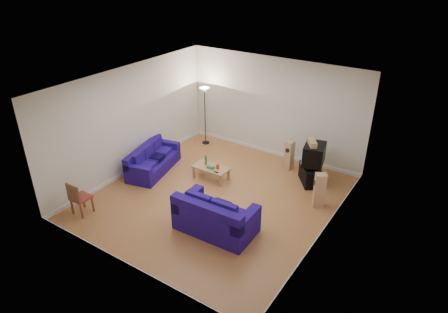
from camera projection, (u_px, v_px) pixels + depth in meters
The scene contains 16 objects.
room at pixel (215, 147), 10.15m from camera, with size 6.01×6.51×3.21m.
sofa_three_seat at pixel (152, 162), 12.11m from camera, with size 1.31×2.14×0.77m.
sofa_loveseat at pixel (215, 219), 9.41m from camera, with size 1.90×1.10×0.94m.
coffee_table at pixel (211, 169), 11.64m from camera, with size 1.06×0.54×0.38m.
bottle at pixel (206, 160), 11.69m from camera, with size 0.07×0.07×0.28m, color #197233.
tissue_box at pixel (211, 167), 11.52m from camera, with size 0.21×0.11×0.08m, color green.
red_canister at pixel (218, 167), 11.50m from camera, with size 0.10×0.10×0.14m, color red.
remote at pixel (216, 172), 11.33m from camera, with size 0.15×0.05×0.02m, color black.
tv_stand at pixel (310, 175), 11.47m from camera, with size 0.86×0.48×0.53m, color black.
av_receiver at pixel (310, 165), 11.34m from camera, with size 0.40×0.32×0.09m, color black.
television at pixel (314, 154), 11.19m from camera, with size 0.70×0.85×0.58m.
centre_speaker at pixel (312, 143), 10.99m from camera, with size 0.44×0.18×0.15m, color tan.
speaker_left at pixel (289, 155), 12.12m from camera, with size 0.24×0.30×0.92m.
speaker_right at pixel (319, 190), 10.30m from camera, with size 0.36×0.33×0.96m.
floor_lamp at pixel (205, 98), 13.22m from camera, with size 0.34×0.34×2.00m.
dining_chair at pixel (78, 197), 9.96m from camera, with size 0.44×0.44×0.91m.
Camera 1 is at (5.22, -7.50, 5.96)m, focal length 32.00 mm.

